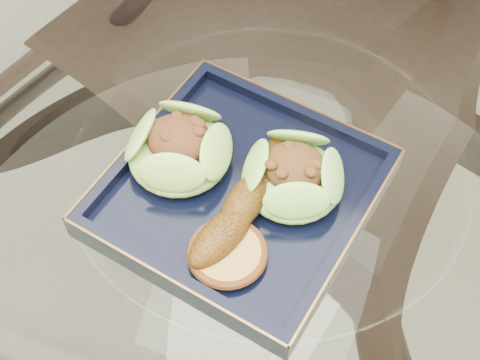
% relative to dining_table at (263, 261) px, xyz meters
% --- Properties ---
extents(dining_table, '(1.13, 1.13, 0.77)m').
position_rel_dining_table_xyz_m(dining_table, '(0.00, 0.00, 0.00)').
color(dining_table, white).
rests_on(dining_table, ground).
extents(dining_chair, '(0.55, 0.55, 1.05)m').
position_rel_dining_table_xyz_m(dining_chair, '(-0.08, 0.46, -0.01)').
color(dining_chair, black).
rests_on(dining_chair, ground).
extents(navy_plate, '(0.31, 0.31, 0.02)m').
position_rel_dining_table_xyz_m(navy_plate, '(-0.03, -0.02, 0.17)').
color(navy_plate, black).
rests_on(navy_plate, dining_table).
extents(lettuce_wrap_left, '(0.14, 0.14, 0.04)m').
position_rel_dining_table_xyz_m(lettuce_wrap_left, '(-0.10, -0.01, 0.20)').
color(lettuce_wrap_left, '#548D29').
rests_on(lettuce_wrap_left, navy_plate).
extents(lettuce_wrap_right, '(0.12, 0.12, 0.04)m').
position_rel_dining_table_xyz_m(lettuce_wrap_right, '(0.03, 0.00, 0.20)').
color(lettuce_wrap_right, '#549E2D').
rests_on(lettuce_wrap_right, navy_plate).
extents(roasted_plantain, '(0.07, 0.19, 0.03)m').
position_rel_dining_table_xyz_m(roasted_plantain, '(-0.01, -0.04, 0.20)').
color(roasted_plantain, '#5D3909').
rests_on(roasted_plantain, navy_plate).
extents(crumb_patty, '(0.09, 0.09, 0.01)m').
position_rel_dining_table_xyz_m(crumb_patty, '(-0.01, -0.10, 0.19)').
color(crumb_patty, '#AF853A').
rests_on(crumb_patty, navy_plate).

